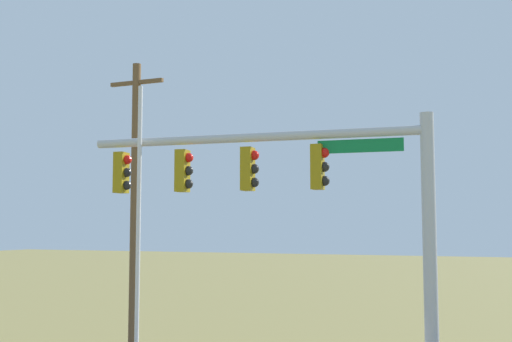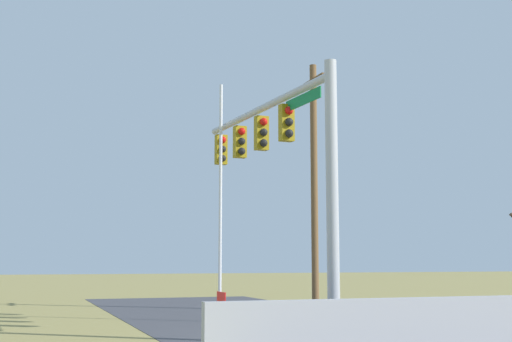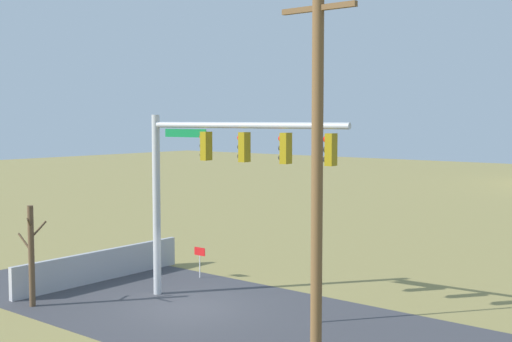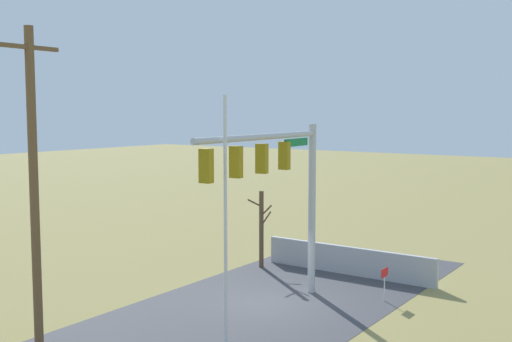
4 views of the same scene
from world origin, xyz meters
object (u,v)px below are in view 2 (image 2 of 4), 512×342
object	(u,v)px
utility_pole	(314,181)
open_sign	(221,308)
signal_mast	(282,151)
flagpole	(220,201)

from	to	relation	value
utility_pole	open_sign	size ratio (longest dim) A/B	7.61
utility_pole	signal_mast	bearing A→B (deg)	-30.28
signal_mast	utility_pole	distance (m)	7.94
signal_mast	open_sign	size ratio (longest dim) A/B	6.31
signal_mast	utility_pole	xyz separation A→B (m)	(-6.86, 4.00, 0.11)
signal_mast	utility_pole	bearing A→B (deg)	149.72
flagpole	open_sign	xyz separation A→B (m)	(6.87, -1.98, -2.77)
signal_mast	open_sign	xyz separation A→B (m)	(3.09, -2.54, -3.79)
signal_mast	flagpole	distance (m)	3.96
flagpole	utility_pole	xyz separation A→B (m)	(-3.07, 4.56, 1.13)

